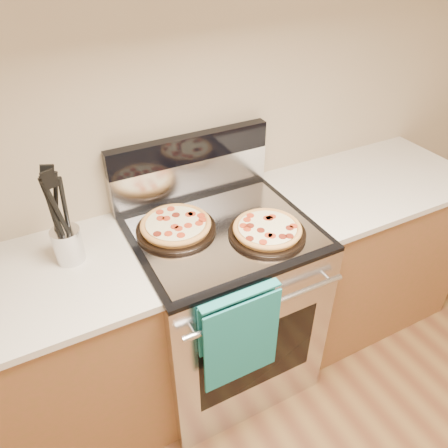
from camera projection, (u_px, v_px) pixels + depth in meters
name	position (u px, v px, depth m)	size (l,w,h in m)	color
wall_back	(184.00, 104.00, 1.85)	(4.00, 4.00, 0.00)	tan
range_body	(222.00, 306.00, 2.12)	(0.76, 0.68, 0.90)	#B7B7BC
oven_window	(258.00, 357.00, 1.88)	(0.56, 0.01, 0.40)	black
cooktop	(222.00, 230.00, 1.85)	(0.76, 0.68, 0.02)	black
backsplash_lower	(191.00, 178.00, 2.02)	(0.76, 0.06, 0.18)	silver
backsplash_upper	(190.00, 148.00, 1.93)	(0.76, 0.06, 0.12)	black
oven_handle	(268.00, 306.00, 1.65)	(0.03, 0.03, 0.70)	silver
dish_towel	(239.00, 335.00, 1.66)	(0.32, 0.05, 0.42)	teal
foil_sheet	(225.00, 232.00, 1.83)	(0.70, 0.55, 0.01)	gray
cabinet_left	(32.00, 375.00, 1.82)	(1.00, 0.62, 0.88)	brown
cabinet_right	(357.00, 251.00, 2.48)	(1.00, 0.62, 0.88)	brown
countertop_right	(373.00, 182.00, 2.22)	(1.02, 0.64, 0.03)	beige
pepperoni_pizza_back	(176.00, 226.00, 1.82)	(0.33, 0.33, 0.04)	#B67037
pepperoni_pizza_front	(267.00, 230.00, 1.79)	(0.32, 0.32, 0.04)	#B67037
utensil_crock	(68.00, 245.00, 1.66)	(0.11, 0.11, 0.14)	silver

